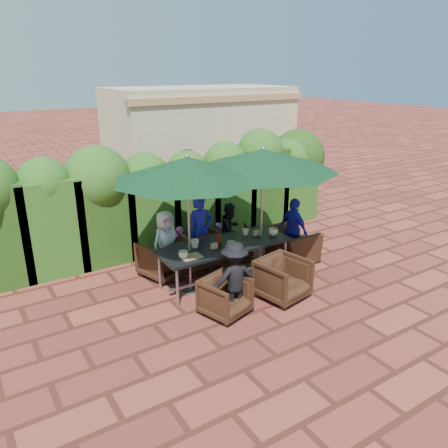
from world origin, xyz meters
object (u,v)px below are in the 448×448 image
chair_far_right (234,240)px  chair_near_right (283,277)px  dining_table (225,248)px  chair_near_left (225,295)px  chair_end_right (291,240)px  chair_far_mid (198,247)px  umbrella_left (187,169)px  chair_far_left (163,256)px  umbrella_right (263,160)px

chair_far_right → chair_near_right: chair_near_right is taller
chair_far_right → chair_near_right: (-0.32, -1.99, 0.05)m
dining_table → chair_far_right: (0.83, 0.92, -0.33)m
chair_near_left → chair_end_right: chair_end_right is taller
chair_far_right → chair_near_left: 2.40m
dining_table → chair_near_right: (0.51, -1.07, -0.28)m
chair_far_mid → chair_end_right: (1.76, -0.79, 0.03)m
chair_near_left → chair_far_mid: bearing=56.9°
chair_near_left → umbrella_left: bearing=77.3°
chair_far_left → chair_near_right: 2.35m
dining_table → chair_far_right: bearing=47.9°
umbrella_left → chair_far_left: bearing=101.9°
chair_far_left → umbrella_right: bearing=134.7°
dining_table → umbrella_right: bearing=-2.9°
chair_far_mid → chair_end_right: bearing=153.6°
chair_far_left → chair_end_right: size_ratio=0.79×
chair_far_right → umbrella_right: bearing=108.4°
dining_table → umbrella_left: (-0.69, 0.05, 1.54)m
chair_far_left → chair_near_left: (0.24, -1.84, -0.04)m
dining_table → chair_far_mid: (-0.07, 0.89, -0.28)m
umbrella_left → chair_end_right: bearing=1.3°
chair_far_mid → chair_far_right: chair_far_mid is taller
chair_far_mid → chair_near_left: 1.96m
umbrella_left → chair_far_left: size_ratio=3.18×
dining_table → chair_far_mid: 0.93m
umbrella_left → chair_near_left: 2.14m
umbrella_left → chair_end_right: size_ratio=2.52×
dining_table → chair_far_mid: size_ratio=3.13×
chair_end_right → chair_far_right: bearing=48.9°
umbrella_right → chair_far_mid: (-0.86, 0.93, -1.81)m
chair_far_right → chair_near_left: bearing=73.4°
umbrella_right → chair_far_mid: 2.21m
dining_table → chair_near_left: bearing=-121.9°
chair_far_right → chair_end_right: (0.86, -0.82, 0.09)m
dining_table → chair_end_right: 1.71m
umbrella_right → chair_far_left: size_ratio=3.48×
chair_far_left → chair_end_right: 2.66m
dining_table → umbrella_left: 1.69m
chair_near_right → chair_far_left: bearing=114.5°
chair_far_left → chair_end_right: (2.56, -0.74, 0.04)m
chair_end_right → chair_near_right: bearing=137.0°
umbrella_right → chair_far_left: bearing=151.9°
dining_table → chair_near_left: 1.22m
umbrella_right → chair_near_left: 2.53m
dining_table → umbrella_left: bearing=176.1°
chair_near_left → chair_near_right: bearing=-20.5°
chair_far_mid → chair_near_left: (-0.55, -1.88, -0.05)m
dining_table → chair_end_right: bearing=3.4°
umbrella_right → chair_near_left: size_ratio=3.93×
chair_near_left → chair_near_right: 1.13m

